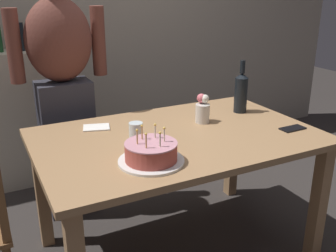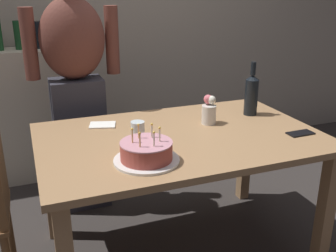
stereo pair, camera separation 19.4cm
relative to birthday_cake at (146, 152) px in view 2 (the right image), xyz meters
name	(u,v)px [view 2 (the right image)]	position (x,y,z in m)	size (l,w,h in m)	color
ground_plane	(179,249)	(0.27, 0.25, -0.79)	(10.00, 10.00, 0.00)	#332D2B
back_wall	(110,10)	(0.27, 1.80, 0.51)	(5.20, 0.10, 2.60)	#9E9384
dining_table	(180,152)	(0.27, 0.25, -0.14)	(1.50, 0.96, 0.74)	#A37A51
birthday_cake	(146,152)	(0.00, 0.00, 0.00)	(0.30, 0.30, 0.17)	white
water_glass_near	(138,130)	(0.04, 0.28, 0.00)	(0.07, 0.07, 0.09)	silver
wine_bottle	(251,94)	(0.81, 0.43, 0.09)	(0.08, 0.08, 0.33)	black
cell_phone	(300,133)	(0.89, 0.04, -0.04)	(0.14, 0.07, 0.01)	black
napkin_stack	(103,125)	(-0.09, 0.55, -0.04)	(0.15, 0.11, 0.01)	white
flower_vase	(209,111)	(0.50, 0.37, 0.03)	(0.08, 0.09, 0.17)	silver
person_man_bearded	(76,86)	(-0.16, 1.00, 0.09)	(0.61, 0.27, 1.66)	#33333D
shelf_cabinet	(39,113)	(-0.40, 1.58, -0.25)	(0.69, 0.30, 1.33)	beige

